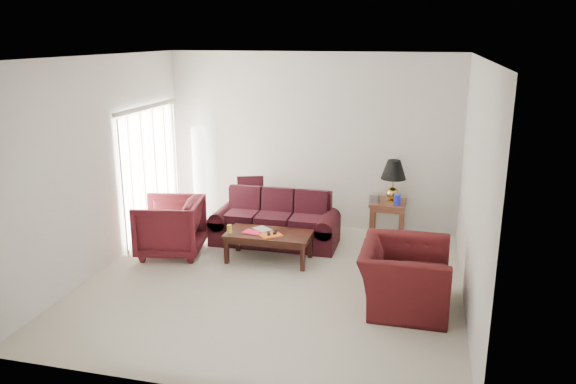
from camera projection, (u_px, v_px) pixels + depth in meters
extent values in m
plane|color=beige|center=(273.00, 282.00, 7.67)|extent=(5.00, 5.00, 0.00)
cube|color=silver|center=(151.00, 173.00, 9.15)|extent=(0.10, 2.00, 2.16)
cube|color=black|center=(250.00, 189.00, 9.68)|extent=(0.50, 0.36, 0.47)
cube|color=silver|center=(374.00, 199.00, 9.07)|extent=(0.15, 0.09, 0.15)
cylinder|color=#1A21AD|center=(397.00, 200.00, 8.98)|extent=(0.14, 0.14, 0.18)
cube|color=silver|center=(378.00, 192.00, 9.40)|extent=(0.21, 0.22, 0.06)
imported|color=#440F16|center=(170.00, 227.00, 8.55)|extent=(1.12, 1.10, 0.87)
imported|color=#3B0D0F|center=(404.00, 276.00, 6.90)|extent=(1.07, 1.22, 0.79)
cube|color=red|center=(252.00, 232.00, 8.30)|extent=(0.28, 0.23, 0.01)
cube|color=beige|center=(262.00, 229.00, 8.42)|extent=(0.32, 0.31, 0.01)
cube|color=orange|center=(270.00, 235.00, 8.18)|extent=(0.38, 0.37, 0.02)
cube|color=black|center=(268.00, 233.00, 8.19)|extent=(0.10, 0.16, 0.02)
cube|color=black|center=(275.00, 232.00, 8.24)|extent=(0.07, 0.17, 0.02)
cylinder|color=gold|center=(229.00, 229.00, 8.25)|extent=(0.10, 0.10, 0.13)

